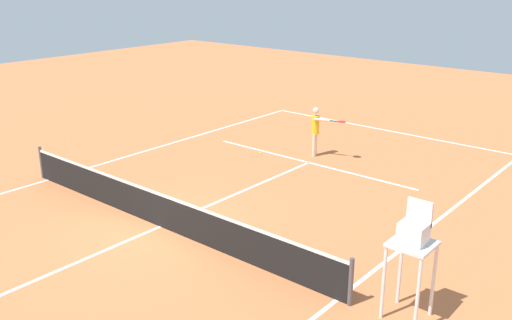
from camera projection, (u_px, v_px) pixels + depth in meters
ground_plane at (161, 226)px, 15.06m from camera, size 60.00×60.00×0.00m
court_lines at (161, 226)px, 15.06m from camera, size 11.10×25.09×0.01m
tennis_net at (160, 209)px, 14.90m from camera, size 11.70×0.10×1.07m
player_serving at (317, 127)px, 20.45m from camera, size 1.35×0.53×1.81m
tennis_ball at (261, 153)px, 20.99m from camera, size 0.07×0.07×0.07m
umpire_chair at (413, 242)px, 10.67m from camera, size 0.80×0.80×2.41m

